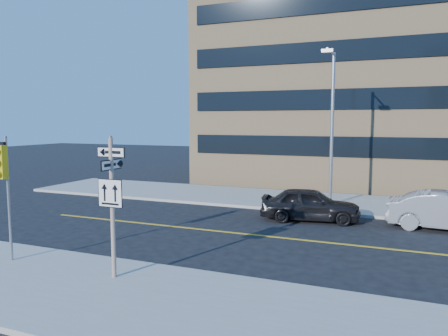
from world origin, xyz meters
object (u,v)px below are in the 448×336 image
at_px(traffic_signal, 3,172).
at_px(streetlight_a, 332,118).
at_px(sign_pole, 112,199).
at_px(parked_car_a, 310,204).

distance_m(traffic_signal, streetlight_a, 15.72).
xyz_separation_m(sign_pole, traffic_signal, (-4.00, -0.15, 0.59)).
xyz_separation_m(parked_car_a, streetlight_a, (0.37, 3.30, 3.98)).
height_order(traffic_signal, streetlight_a, streetlight_a).
bearing_deg(streetlight_a, sign_pole, -106.77).
bearing_deg(streetlight_a, traffic_signal, -120.80).
bearing_deg(sign_pole, traffic_signal, -177.89).
xyz_separation_m(sign_pole, parked_car_a, (3.63, 9.97, -1.66)).
distance_m(sign_pole, traffic_signal, 4.05).
bearing_deg(traffic_signal, sign_pole, 2.11).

